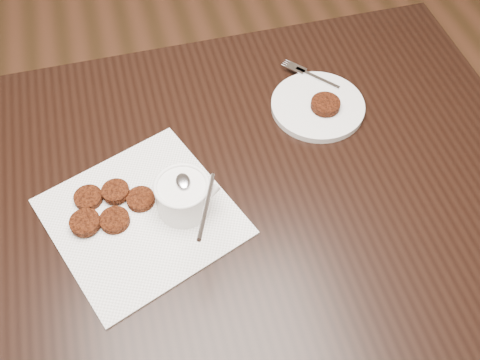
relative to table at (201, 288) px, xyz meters
name	(u,v)px	position (x,y,z in m)	size (l,w,h in m)	color
table	(201,288)	(0.00, 0.00, 0.00)	(1.44, 0.93, 0.75)	black
napkin	(142,216)	(-0.09, -0.01, 0.38)	(0.32, 0.32, 0.00)	white
sauce_ramekin	(181,185)	(-0.01, -0.01, 0.45)	(0.14, 0.14, 0.14)	white
patty_cluster	(109,208)	(-0.15, 0.02, 0.39)	(0.20, 0.20, 0.02)	#62250D
plate_with_patty	(318,104)	(0.32, 0.18, 0.39)	(0.20, 0.20, 0.03)	silver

